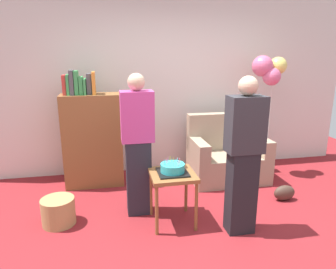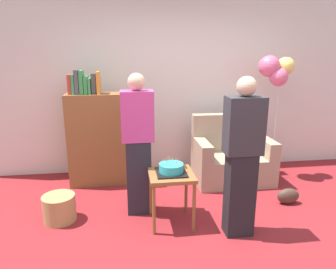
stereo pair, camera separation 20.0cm
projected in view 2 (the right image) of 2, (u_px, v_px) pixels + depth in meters
name	position (u px, v px, depth m)	size (l,w,h in m)	color
ground_plane	(201.00, 237.00, 3.15)	(8.00, 8.00, 0.00)	maroon
wall_back	(172.00, 85.00, 4.76)	(6.00, 0.10, 2.70)	silver
couch	(232.00, 158.00, 4.50)	(1.10, 0.70, 0.96)	gray
bookshelf	(97.00, 137.00, 4.31)	(0.80, 0.36, 1.62)	brown
side_table	(171.00, 181.00, 3.30)	(0.48, 0.48, 0.59)	brown
birthday_cake	(171.00, 169.00, 3.26)	(0.32, 0.32, 0.17)	black
person_blowing_candles	(138.00, 144.00, 3.45)	(0.36, 0.22, 1.63)	#23232D
person_holding_cake	(242.00, 158.00, 3.01)	(0.36, 0.22, 1.63)	black
wicker_basket	(59.00, 208.00, 3.43)	(0.36, 0.36, 0.30)	#A88451
handbag	(288.00, 196.00, 3.83)	(0.28, 0.14, 0.20)	#473328
balloon_bunch	(276.00, 69.00, 4.31)	(0.53, 0.35, 1.80)	silver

